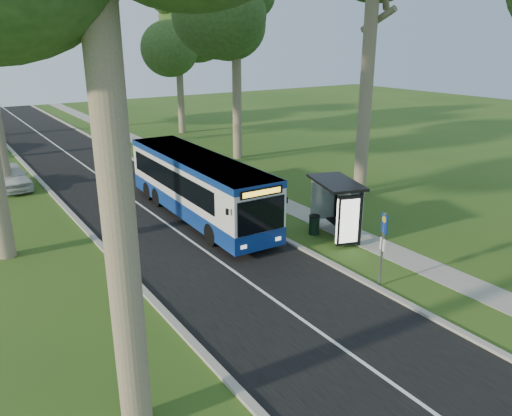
{
  "coord_description": "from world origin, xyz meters",
  "views": [
    {
      "loc": [
        -12.4,
        -13.3,
        8.48
      ],
      "look_at": [
        -1.19,
        3.53,
        1.6
      ],
      "focal_mm": 35.0,
      "sensor_mm": 36.0,
      "label": 1
    }
  ],
  "objects_px": {
    "litter_bin": "(314,225)",
    "bus_shelter": "(345,199)",
    "bus": "(198,186)",
    "car_white": "(11,177)",
    "bus_stop_sign": "(383,242)"
  },
  "relations": [
    {
      "from": "car_white",
      "to": "bus",
      "type": "bearing_deg",
      "value": -59.3
    },
    {
      "from": "litter_bin",
      "to": "car_white",
      "type": "relative_size",
      "value": 0.21
    },
    {
      "from": "bus",
      "to": "bus_shelter",
      "type": "height_order",
      "value": "bus"
    },
    {
      "from": "bus_stop_sign",
      "to": "bus",
      "type": "bearing_deg",
      "value": 121.71
    },
    {
      "from": "litter_bin",
      "to": "bus_shelter",
      "type": "bearing_deg",
      "value": -56.25
    },
    {
      "from": "bus",
      "to": "car_white",
      "type": "relative_size",
      "value": 2.75
    },
    {
      "from": "bus",
      "to": "litter_bin",
      "type": "height_order",
      "value": "bus"
    },
    {
      "from": "bus",
      "to": "litter_bin",
      "type": "distance_m",
      "value": 6.08
    },
    {
      "from": "bus",
      "to": "litter_bin",
      "type": "xyz_separation_m",
      "value": [
        3.31,
        -4.97,
        -1.15
      ]
    },
    {
      "from": "car_white",
      "to": "bus_shelter",
      "type": "bearing_deg",
      "value": -58.97
    },
    {
      "from": "bus_stop_sign",
      "to": "litter_bin",
      "type": "relative_size",
      "value": 3.09
    },
    {
      "from": "bus_stop_sign",
      "to": "bus_shelter",
      "type": "distance_m",
      "value": 4.55
    },
    {
      "from": "bus_shelter",
      "to": "car_white",
      "type": "bearing_deg",
      "value": 141.02
    },
    {
      "from": "litter_bin",
      "to": "bus",
      "type": "bearing_deg",
      "value": 123.73
    },
    {
      "from": "bus",
      "to": "car_white",
      "type": "height_order",
      "value": "bus"
    }
  ]
}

